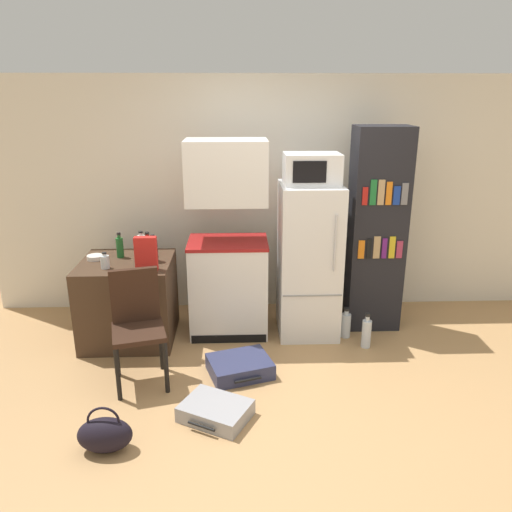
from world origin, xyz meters
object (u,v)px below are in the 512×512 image
kitchen_hutch (228,249)px  suitcase_large_flat (216,411)px  bottle_amber_beer (150,249)px  chair (137,317)px  bottle_ketchup_red (148,245)px  water_bottle_front (366,333)px  bookshelf (376,231)px  bottle_clear_short (105,262)px  water_bottle_middle (346,325)px  handbag (105,434)px  bowl (95,257)px  refrigerator (309,261)px  bottle_green_tall (120,247)px  bottle_milk_white (141,243)px  side_table (129,300)px  cereal_box (146,254)px  bottle_wine_dark (153,250)px  suitcase_small_flat (240,367)px  microwave (312,169)px

kitchen_hutch → suitcase_large_flat: (-0.08, -1.41, -0.79)m
bottle_amber_beer → chair: 0.92m
bottle_ketchup_red → water_bottle_front: 2.22m
bookshelf → bottle_amber_beer: bookshelf is taller
bottle_clear_short → water_bottle_middle: 2.31m
chair → handbag: size_ratio=2.58×
bottle_clear_short → bowl: size_ratio=1.01×
bottle_ketchup_red → refrigerator: bearing=-5.3°
bottle_green_tall → bottle_amber_beer: 0.28m
bottle_clear_short → bottle_milk_white: bottle_milk_white is taller
bottle_amber_beer → bottle_clear_short: bearing=-135.8°
side_table → bookshelf: bookshelf is taller
refrigerator → water_bottle_middle: 0.72m
kitchen_hutch → bowl: (-1.23, -0.05, -0.05)m
kitchen_hutch → water_bottle_middle: (1.12, -0.18, -0.72)m
refrigerator → cereal_box: (-1.47, -0.33, 0.19)m
bottle_wine_dark → kitchen_hutch: bearing=10.1°
refrigerator → handbag: bearing=-132.5°
bookshelf → suitcase_small_flat: bearing=-145.7°
side_table → bottle_green_tall: size_ratio=3.45×
suitcase_small_flat → kitchen_hutch: bearing=79.6°
microwave → cereal_box: (-1.46, -0.33, -0.67)m
side_table → suitcase_small_flat: side_table is taller
bookshelf → bottle_amber_beer: bearing=-178.4°
bottle_clear_short → refrigerator: bearing=8.4°
bottle_milk_white → cereal_box: cereal_box is taller
bottle_green_tall → chair: 0.95m
refrigerator → bowl: (-2.00, -0.02, 0.06)m
chair → suitcase_small_flat: chair is taller
microwave → bottle_wine_dark: (-1.44, -0.09, -0.72)m
bottle_milk_white → bowl: size_ratio=1.36×
bottle_ketchup_red → suitcase_small_flat: (0.87, -0.93, -0.80)m
side_table → water_bottle_middle: bearing=-1.8°
bottle_green_tall → suitcase_small_flat: size_ratio=0.41×
bottle_wine_dark → water_bottle_middle: bearing=-1.9°
bowl → suitcase_large_flat: bowl is taller
microwave → water_bottle_front: microwave is taller
cereal_box → microwave: bearing=12.6°
kitchen_hutch → bottle_clear_short: bearing=-164.3°
water_bottle_middle → refrigerator: bearing=157.1°
water_bottle_front → chair: bearing=-167.2°
suitcase_small_flat → bottle_ketchup_red: bearing=115.8°
microwave → bottle_ketchup_red: bearing=174.6°
side_table → chair: (0.23, -0.73, 0.16)m
suitcase_small_flat → water_bottle_front: 1.25m
bowl → chair: (0.52, -0.79, -0.25)m
microwave → water_bottle_middle: 1.52m
bottle_green_tall → microwave: bearing=-1.1°
microwave → chair: (-1.48, -0.81, -1.05)m
bottle_wine_dark → bottle_ketchup_red: 0.25m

